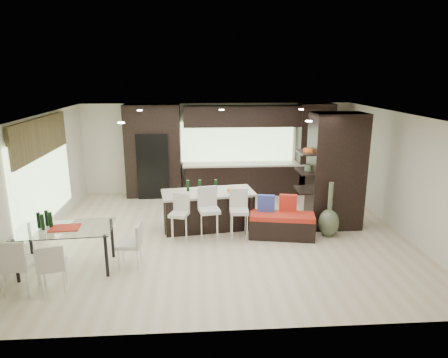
{
  "coord_description": "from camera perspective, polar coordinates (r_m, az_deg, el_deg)",
  "views": [
    {
      "loc": [
        -0.61,
        -8.44,
        3.56
      ],
      "look_at": [
        0.0,
        0.6,
        1.15
      ],
      "focal_mm": 32.0,
      "sensor_mm": 36.0,
      "label": 1
    }
  ],
  "objects": [
    {
      "name": "refrigerator",
      "position": [
        11.92,
        -9.99,
        2.02
      ],
      "size": [
        0.9,
        0.68,
        1.9
      ],
      "primitive_type": "cube",
      "color": "black",
      "rests_on": "ground"
    },
    {
      "name": "back_cabinetry",
      "position": [
        11.87,
        1.57,
        4.16
      ],
      "size": [
        6.8,
        0.68,
        2.7
      ],
      "primitive_type": "cube",
      "color": "black",
      "rests_on": "ground"
    },
    {
      "name": "stool_left",
      "position": [
        8.75,
        -6.41,
        -6.22
      ],
      "size": [
        0.47,
        0.47,
        0.84
      ],
      "primitive_type": "cube",
      "rotation": [
        0.0,
        0.0,
        -0.32
      ],
      "color": "beige",
      "rests_on": "ground"
    },
    {
      "name": "left_wall",
      "position": [
        9.35,
        -24.98,
        -0.19
      ],
      "size": [
        0.02,
        7.0,
        2.7
      ],
      "primitive_type": "cube",
      "color": "silver",
      "rests_on": "ground"
    },
    {
      "name": "back_wall",
      "position": [
        12.15,
        -0.93,
        4.42
      ],
      "size": [
        8.0,
        0.02,
        2.7
      ],
      "primitive_type": "cube",
      "color": "silver",
      "rests_on": "ground"
    },
    {
      "name": "kitchen_island",
      "position": [
        9.43,
        -2.27,
        -4.42
      ],
      "size": [
        2.23,
        1.2,
        0.88
      ],
      "primitive_type": "cube",
      "rotation": [
        0.0,
        0.0,
        0.14
      ],
      "color": "black",
      "rests_on": "ground"
    },
    {
      "name": "chair_end",
      "position": [
        7.79,
        -13.36,
        -9.46
      ],
      "size": [
        0.46,
        0.46,
        0.8
      ],
      "primitive_type": "cube",
      "rotation": [
        0.0,
        0.0,
        1.52
      ],
      "color": "beige",
      "rests_on": "ground"
    },
    {
      "name": "ground",
      "position": [
        9.18,
        0.26,
        -7.93
      ],
      "size": [
        8.0,
        8.0,
        0.0
      ],
      "primitive_type": "plane",
      "color": "beige",
      "rests_on": "ground"
    },
    {
      "name": "floor_vase",
      "position": [
        9.19,
        14.86,
        -4.23
      ],
      "size": [
        0.48,
        0.48,
        1.25
      ],
      "primitive_type": null,
      "rotation": [
        0.0,
        0.0,
        0.04
      ],
      "color": "#4D5D42",
      "rests_on": "ground"
    },
    {
      "name": "ceiling_spots",
      "position": [
        8.75,
        0.16,
        9.13
      ],
      "size": [
        4.0,
        3.0,
        0.02
      ],
      "primitive_type": "cube",
      "color": "white",
      "rests_on": "ceiling"
    },
    {
      "name": "stool_mid",
      "position": [
        8.7,
        -2.12,
        -5.85
      ],
      "size": [
        0.49,
        0.49,
        0.96
      ],
      "primitive_type": "cube",
      "rotation": [
        0.0,
        0.0,
        0.18
      ],
      "color": "beige",
      "rests_on": "ground"
    },
    {
      "name": "bench",
      "position": [
        9.02,
        8.25,
        -6.61
      ],
      "size": [
        1.51,
        0.81,
        0.55
      ],
      "primitive_type": "cube",
      "rotation": [
        0.0,
        0.0,
        -0.19
      ],
      "color": "black",
      "rests_on": "ground"
    },
    {
      "name": "window_back",
      "position": [
        12.13,
        1.92,
        5.35
      ],
      "size": [
        3.4,
        0.04,
        1.2
      ],
      "primitive_type": "cube",
      "color": "#B2D199",
      "rests_on": "back_wall"
    },
    {
      "name": "chair_near",
      "position": [
        7.39,
        -23.26,
        -11.67
      ],
      "size": [
        0.52,
        0.52,
        0.81
      ],
      "primitive_type": "cube",
      "rotation": [
        0.0,
        0.0,
        0.22
      ],
      "color": "beige",
      "rests_on": "ground"
    },
    {
      "name": "right_wall",
      "position": [
        9.87,
        24.12,
        0.63
      ],
      "size": [
        0.02,
        7.0,
        2.7
      ],
      "primitive_type": "cube",
      "color": "silver",
      "rests_on": "ground"
    },
    {
      "name": "chair_far",
      "position": [
        7.53,
        -27.24,
        -11.14
      ],
      "size": [
        0.53,
        0.53,
        0.93
      ],
      "primitive_type": "cube",
      "rotation": [
        0.0,
        0.0,
        -0.05
      ],
      "color": "beige",
      "rests_on": "ground"
    },
    {
      "name": "partition_column",
      "position": [
        9.66,
        15.67,
        1.11
      ],
      "size": [
        1.2,
        0.8,
        2.7
      ],
      "primitive_type": "cube",
      "color": "black",
      "rests_on": "ground"
    },
    {
      "name": "dining_table",
      "position": [
        8.05,
        -21.49,
        -9.26
      ],
      "size": [
        1.75,
        1.06,
        0.81
      ],
      "primitive_type": "cube",
      "rotation": [
        0.0,
        0.0,
        0.07
      ],
      "color": "white",
      "rests_on": "ground"
    },
    {
      "name": "stone_accent",
      "position": [
        9.34,
        -24.75,
        5.48
      ],
      "size": [
        0.08,
        3.0,
        0.8
      ],
      "primitive_type": "cube",
      "color": "brown",
      "rests_on": "left_wall"
    },
    {
      "name": "ceiling",
      "position": [
        8.5,
        0.28,
        9.1
      ],
      "size": [
        8.0,
        7.0,
        0.02
      ],
      "primitive_type": "cube",
      "color": "white",
      "rests_on": "ground"
    },
    {
      "name": "stool_right",
      "position": [
        8.76,
        2.16,
        -5.89
      ],
      "size": [
        0.42,
        0.42,
        0.91
      ],
      "primitive_type": "cube",
      "rotation": [
        0.0,
        0.0,
        -0.04
      ],
      "color": "beige",
      "rests_on": "ground"
    },
    {
      "name": "window_left",
      "position": [
        9.52,
        -24.34,
        0.13
      ],
      "size": [
        0.04,
        3.2,
        1.9
      ],
      "primitive_type": "cube",
      "color": "#B2D199",
      "rests_on": "left_wall"
    }
  ]
}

